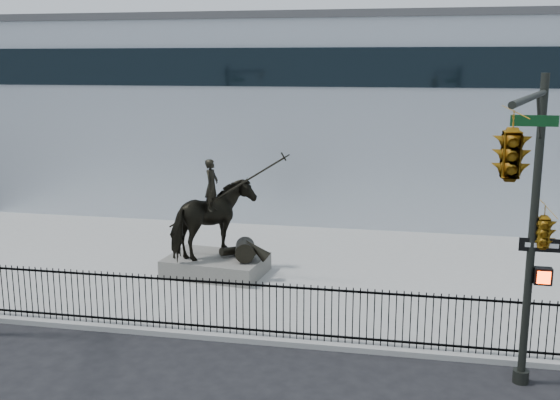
# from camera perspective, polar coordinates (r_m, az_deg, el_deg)

# --- Properties ---
(ground) EXTENTS (120.00, 120.00, 0.00)m
(ground) POSITION_cam_1_polar(r_m,az_deg,el_deg) (16.72, -4.85, -13.70)
(ground) COLOR black
(ground) RESTS_ON ground
(plaza) EXTENTS (30.00, 12.00, 0.15)m
(plaza) POSITION_cam_1_polar(r_m,az_deg,el_deg) (23.02, -0.05, -6.14)
(plaza) COLOR #979795
(plaza) RESTS_ON ground
(building) EXTENTS (44.00, 14.00, 9.00)m
(building) POSITION_cam_1_polar(r_m,az_deg,el_deg) (34.83, 4.15, 7.44)
(building) COLOR silver
(building) RESTS_ON ground
(picket_fence) EXTENTS (22.10, 0.10, 1.50)m
(picket_fence) POSITION_cam_1_polar(r_m,az_deg,el_deg) (17.46, -3.77, -9.30)
(picket_fence) COLOR black
(picket_fence) RESTS_ON plaza
(statue_plinth) EXTENTS (3.46, 2.57, 0.60)m
(statue_plinth) POSITION_cam_1_polar(r_m,az_deg,el_deg) (22.43, -5.59, -5.68)
(statue_plinth) COLOR #5E5C56
(statue_plinth) RESTS_ON plaza
(equestrian_statue) EXTENTS (4.11, 2.78, 3.50)m
(equestrian_statue) POSITION_cam_1_polar(r_m,az_deg,el_deg) (21.99, -5.52, -1.79)
(equestrian_statue) COLOR black
(equestrian_statue) RESTS_ON statue_plinth
(traffic_signal_right) EXTENTS (2.17, 6.86, 7.00)m
(traffic_signal_right) POSITION_cam_1_polar(r_m,az_deg,el_deg) (12.88, 20.84, 0.54)
(traffic_signal_right) COLOR black
(traffic_signal_right) RESTS_ON ground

